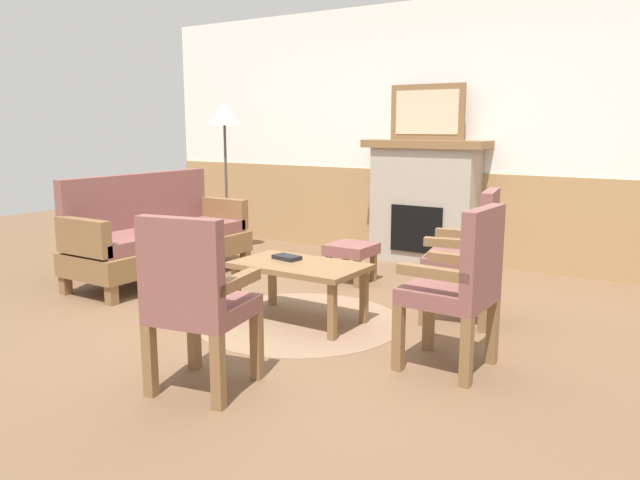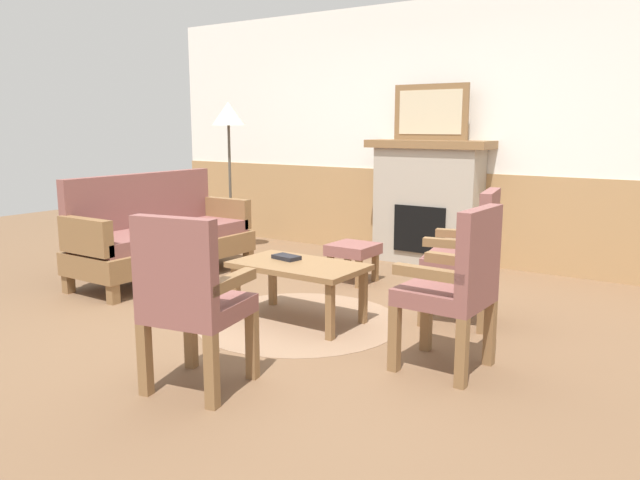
{
  "view_description": "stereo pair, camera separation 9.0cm",
  "coord_description": "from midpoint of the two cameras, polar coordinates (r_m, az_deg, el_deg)",
  "views": [
    {
      "loc": [
        2.59,
        -3.64,
        1.43
      ],
      "look_at": [
        0.0,
        0.35,
        0.55
      ],
      "focal_mm": 34.86,
      "sensor_mm": 36.0,
      "label": 1
    },
    {
      "loc": [
        2.67,
        -3.59,
        1.43
      ],
      "look_at": [
        0.0,
        0.35,
        0.55
      ],
      "focal_mm": 34.86,
      "sensor_mm": 36.0,
      "label": 2
    }
  ],
  "objects": [
    {
      "name": "ground_plane",
      "position": [
        4.69,
        -1.86,
        -7.27
      ],
      "size": [
        14.0,
        14.0,
        0.0
      ],
      "primitive_type": "plane",
      "color": "brown"
    },
    {
      "name": "wall_back",
      "position": [
        6.74,
        11.31,
        9.28
      ],
      "size": [
        7.2,
        0.14,
        2.7
      ],
      "color": "white",
      "rests_on": "ground_plane"
    },
    {
      "name": "fireplace",
      "position": [
        6.56,
        10.25,
        3.53
      ],
      "size": [
        1.3,
        0.44,
        1.28
      ],
      "color": "#A39989",
      "rests_on": "ground_plane"
    },
    {
      "name": "framed_picture",
      "position": [
        6.52,
        10.51,
        11.47
      ],
      "size": [
        0.8,
        0.04,
        0.56
      ],
      "color": "brown",
      "rests_on": "fireplace"
    },
    {
      "name": "couch",
      "position": [
        6.04,
        -13.97,
        0.33
      ],
      "size": [
        0.7,
        1.8,
        0.98
      ],
      "color": "brown",
      "rests_on": "ground_plane"
    },
    {
      "name": "coffee_table",
      "position": [
        4.55,
        -1.41,
        -2.81
      ],
      "size": [
        0.96,
        0.56,
        0.44
      ],
      "color": "brown",
      "rests_on": "ground_plane"
    },
    {
      "name": "round_rug",
      "position": [
        4.65,
        -1.38,
        -7.4
      ],
      "size": [
        1.53,
        1.53,
        0.01
      ],
      "primitive_type": "cylinder",
      "color": "#896B51",
      "rests_on": "ground_plane"
    },
    {
      "name": "book_on_table",
      "position": [
        4.67,
        -2.55,
        -1.59
      ],
      "size": [
        0.22,
        0.15,
        0.03
      ],
      "primitive_type": "cube",
      "rotation": [
        0.0,
        0.0,
        -0.16
      ],
      "color": "black",
      "rests_on": "coffee_table"
    },
    {
      "name": "footstool",
      "position": [
        5.71,
        3.52,
        -1.1
      ],
      "size": [
        0.4,
        0.4,
        0.36
      ],
      "color": "brown",
      "rests_on": "ground_plane"
    },
    {
      "name": "armchair_near_fireplace",
      "position": [
        4.63,
        14.13,
        -0.95
      ],
      "size": [
        0.56,
        0.56,
        0.98
      ],
      "color": "brown",
      "rests_on": "ground_plane"
    },
    {
      "name": "armchair_by_window_left",
      "position": [
        3.69,
        13.1,
        -3.77
      ],
      "size": [
        0.49,
        0.49,
        0.98
      ],
      "color": "brown",
      "rests_on": "ground_plane"
    },
    {
      "name": "armchair_front_left",
      "position": [
        3.37,
        -11.06,
        -5.05
      ],
      "size": [
        0.56,
        0.56,
        0.98
      ],
      "color": "brown",
      "rests_on": "ground_plane"
    },
    {
      "name": "floor_lamp_by_couch",
      "position": [
        7.02,
        -8.03,
        10.57
      ],
      "size": [
        0.36,
        0.36,
        1.68
      ],
      "color": "#332D28",
      "rests_on": "ground_plane"
    }
  ]
}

